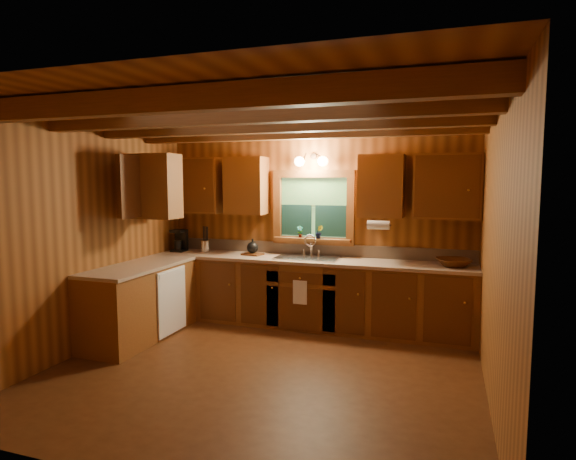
# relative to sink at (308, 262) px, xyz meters

# --- Properties ---
(room) EXTENTS (4.20, 4.20, 4.20)m
(room) POSITION_rel_sink_xyz_m (0.00, -1.60, 0.44)
(room) COLOR #4F2B13
(room) RESTS_ON ground
(ceiling_beams) EXTENTS (4.20, 2.54, 0.18)m
(ceiling_beams) POSITION_rel_sink_xyz_m (0.00, -1.60, 1.63)
(ceiling_beams) COLOR brown
(ceiling_beams) RESTS_ON room
(base_cabinets) EXTENTS (4.20, 2.22, 0.86)m
(base_cabinets) POSITION_rel_sink_xyz_m (-0.49, -0.32, -0.43)
(base_cabinets) COLOR brown
(base_cabinets) RESTS_ON ground
(countertop) EXTENTS (4.20, 2.24, 0.04)m
(countertop) POSITION_rel_sink_xyz_m (-0.48, -0.31, 0.02)
(countertop) COLOR tan
(countertop) RESTS_ON base_cabinets
(backsplash) EXTENTS (4.20, 0.02, 0.16)m
(backsplash) POSITION_rel_sink_xyz_m (0.00, 0.28, 0.12)
(backsplash) COLOR tan
(backsplash) RESTS_ON room
(dishwasher_panel) EXTENTS (0.02, 0.60, 0.80)m
(dishwasher_panel) POSITION_rel_sink_xyz_m (-1.47, -0.92, -0.43)
(dishwasher_panel) COLOR white
(dishwasher_panel) RESTS_ON base_cabinets
(upper_cabinets) EXTENTS (4.19, 1.77, 0.78)m
(upper_cabinets) POSITION_rel_sink_xyz_m (-0.56, -0.18, 0.98)
(upper_cabinets) COLOR brown
(upper_cabinets) RESTS_ON room
(window) EXTENTS (1.12, 0.08, 1.00)m
(window) POSITION_rel_sink_xyz_m (0.00, 0.26, 0.67)
(window) COLOR brown
(window) RESTS_ON room
(window_sill) EXTENTS (1.06, 0.14, 0.04)m
(window_sill) POSITION_rel_sink_xyz_m (0.00, 0.22, 0.26)
(window_sill) COLOR brown
(window_sill) RESTS_ON room
(wall_sconce) EXTENTS (0.45, 0.21, 0.17)m
(wall_sconce) POSITION_rel_sink_xyz_m (0.00, 0.14, 1.31)
(wall_sconce) COLOR black
(wall_sconce) RESTS_ON room
(paper_towel_roll) EXTENTS (0.27, 0.11, 0.11)m
(paper_towel_roll) POSITION_rel_sink_xyz_m (0.92, -0.07, 0.51)
(paper_towel_roll) COLOR white
(paper_towel_roll) RESTS_ON upper_cabinets
(dish_towel) EXTENTS (0.18, 0.01, 0.30)m
(dish_towel) POSITION_rel_sink_xyz_m (0.00, -0.34, -0.34)
(dish_towel) COLOR white
(dish_towel) RESTS_ON base_cabinets
(sink) EXTENTS (0.82, 0.48, 0.43)m
(sink) POSITION_rel_sink_xyz_m (0.00, 0.00, 0.00)
(sink) COLOR silver
(sink) RESTS_ON countertop
(coffee_maker) EXTENTS (0.18, 0.22, 0.31)m
(coffee_maker) POSITION_rel_sink_xyz_m (-1.92, 0.02, 0.20)
(coffee_maker) COLOR black
(coffee_maker) RESTS_ON countertop
(utensil_crock) EXTENTS (0.13, 0.13, 0.37)m
(utensil_crock) POSITION_rel_sink_xyz_m (-1.53, 0.05, 0.13)
(utensil_crock) COLOR silver
(utensil_crock) RESTS_ON countertop
(cutting_board) EXTENTS (0.30, 0.24, 0.02)m
(cutting_board) POSITION_rel_sink_xyz_m (-0.79, 0.02, 0.06)
(cutting_board) COLOR #542C12
(cutting_board) RESTS_ON countertop
(teakettle) EXTENTS (0.16, 0.16, 0.20)m
(teakettle) POSITION_rel_sink_xyz_m (-0.79, 0.02, 0.15)
(teakettle) COLOR black
(teakettle) RESTS_ON cutting_board
(wicker_basket) EXTENTS (0.50, 0.50, 0.10)m
(wicker_basket) POSITION_rel_sink_xyz_m (1.80, -0.03, 0.09)
(wicker_basket) COLOR #48230C
(wicker_basket) RESTS_ON countertop
(potted_plant_left) EXTENTS (0.09, 0.07, 0.16)m
(potted_plant_left) POSITION_rel_sink_xyz_m (-0.17, 0.21, 0.37)
(potted_plant_left) COLOR #542C12
(potted_plant_left) RESTS_ON window_sill
(potted_plant_right) EXTENTS (0.12, 0.11, 0.18)m
(potted_plant_right) POSITION_rel_sink_xyz_m (0.10, 0.19, 0.37)
(potted_plant_right) COLOR #542C12
(potted_plant_right) RESTS_ON window_sill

